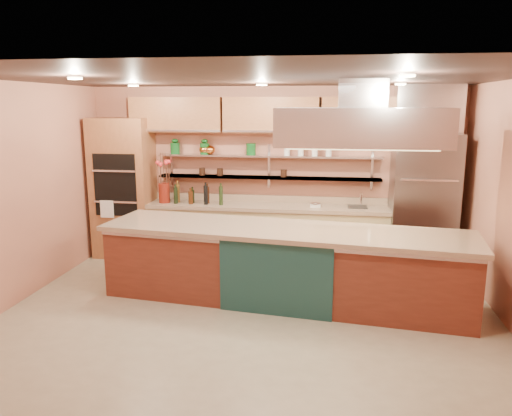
% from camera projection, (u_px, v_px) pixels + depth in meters
% --- Properties ---
extents(floor, '(6.00, 5.00, 0.02)m').
position_uv_depth(floor, '(248.00, 316.00, 6.06)').
color(floor, tan).
rests_on(floor, ground).
extents(ceiling, '(6.00, 5.00, 0.02)m').
position_uv_depth(ceiling, '(247.00, 78.00, 5.49)').
color(ceiling, black).
rests_on(ceiling, wall_back).
extents(wall_back, '(6.00, 0.04, 2.80)m').
position_uv_depth(wall_back, '(272.00, 173.00, 8.19)').
color(wall_back, '#B77156').
rests_on(wall_back, floor).
extents(wall_front, '(6.00, 0.04, 2.80)m').
position_uv_depth(wall_front, '(187.00, 274.00, 3.35)').
color(wall_front, '#B77156').
rests_on(wall_front, floor).
extents(wall_left, '(0.04, 5.00, 2.80)m').
position_uv_depth(wall_left, '(10.00, 196.00, 6.20)').
color(wall_left, '#B77156').
rests_on(wall_left, floor).
extents(oven_stack, '(0.95, 0.64, 2.30)m').
position_uv_depth(oven_stack, '(124.00, 188.00, 8.29)').
color(oven_stack, '#9C5F38').
rests_on(oven_stack, floor).
extents(refrigerator, '(0.95, 0.72, 2.10)m').
position_uv_depth(refrigerator, '(423.00, 203.00, 7.58)').
color(refrigerator, slate).
rests_on(refrigerator, floor).
extents(back_counter, '(3.84, 0.64, 0.93)m').
position_uv_depth(back_counter, '(267.00, 233.00, 8.10)').
color(back_counter, tan).
rests_on(back_counter, floor).
extents(wall_shelf_lower, '(3.60, 0.26, 0.03)m').
position_uv_depth(wall_shelf_lower, '(268.00, 178.00, 8.09)').
color(wall_shelf_lower, silver).
rests_on(wall_shelf_lower, wall_back).
extents(wall_shelf_upper, '(3.60, 0.26, 0.03)m').
position_uv_depth(wall_shelf_upper, '(268.00, 156.00, 8.01)').
color(wall_shelf_upper, silver).
rests_on(wall_shelf_upper, wall_back).
extents(upper_cabinets, '(4.60, 0.36, 0.55)m').
position_uv_depth(upper_cabinets, '(271.00, 115.00, 7.83)').
color(upper_cabinets, '#9C5F38').
rests_on(upper_cabinets, wall_back).
extents(range_hood, '(2.00, 1.00, 0.45)m').
position_uv_depth(range_hood, '(361.00, 127.00, 5.95)').
color(range_hood, silver).
rests_on(range_hood, ceiling).
extents(ceiling_downlights, '(4.00, 2.80, 0.02)m').
position_uv_depth(ceiling_downlights, '(250.00, 81.00, 5.69)').
color(ceiling_downlights, '#FFE5A5').
rests_on(ceiling_downlights, ceiling).
extents(island, '(4.72, 1.57, 0.97)m').
position_uv_depth(island, '(284.00, 265.00, 6.44)').
color(island, maroon).
rests_on(island, floor).
extents(flower_vase, '(0.20, 0.20, 0.33)m').
position_uv_depth(flower_vase, '(164.00, 193.00, 8.17)').
color(flower_vase, maroon).
rests_on(flower_vase, back_counter).
extents(oil_bottle_cluster, '(0.90, 0.55, 0.28)m').
position_uv_depth(oil_bottle_cluster, '(199.00, 195.00, 8.09)').
color(oil_bottle_cluster, black).
rests_on(oil_bottle_cluster, back_counter).
extents(kitchen_scale, '(0.17, 0.13, 0.09)m').
position_uv_depth(kitchen_scale, '(315.00, 204.00, 7.84)').
color(kitchen_scale, silver).
rests_on(kitchen_scale, back_counter).
extents(bar_faucet, '(0.03, 0.03, 0.23)m').
position_uv_depth(bar_faucet, '(361.00, 200.00, 7.82)').
color(bar_faucet, white).
rests_on(bar_faucet, back_counter).
extents(copper_kettle, '(0.22, 0.22, 0.14)m').
position_uv_depth(copper_kettle, '(210.00, 150.00, 8.13)').
color(copper_kettle, '#C36C2D').
rests_on(copper_kettle, wall_shelf_upper).
extents(green_canister, '(0.19, 0.19, 0.18)m').
position_uv_depth(green_canister, '(251.00, 149.00, 8.03)').
color(green_canister, '#104A19').
rests_on(green_canister, wall_shelf_upper).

